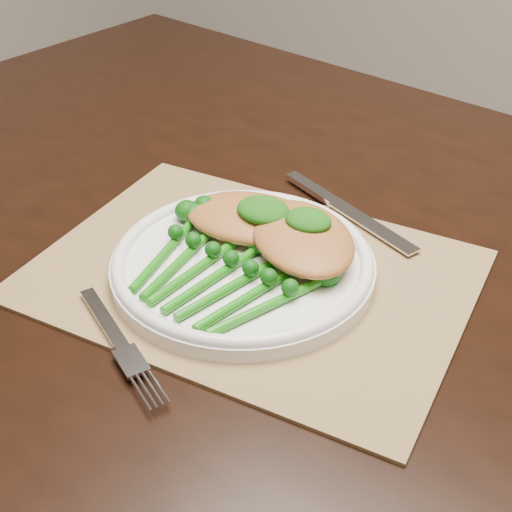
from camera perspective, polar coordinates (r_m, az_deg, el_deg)
The scene contains 10 objects.
dining_table at distance 1.03m, azimuth 6.27°, elevation -17.15°, with size 1.70×1.09×0.75m.
placemat at distance 0.73m, azimuth -0.39°, elevation -1.50°, with size 0.43×0.32×0.00m, color olive.
dinner_plate at distance 0.72m, azimuth -1.06°, elevation -0.54°, with size 0.27×0.27×0.02m.
knife at distance 0.84m, azimuth 6.39°, elevation 4.24°, with size 0.20×0.09×0.01m.
fork at distance 0.64m, azimuth -10.45°, elevation -7.52°, with size 0.17×0.09×0.01m.
chicken_fillet_left at distance 0.76m, azimuth -0.43°, elevation 3.08°, with size 0.14×0.10×0.03m, color #B06C33.
chicken_fillet_right at distance 0.72m, azimuth 3.73°, elevation 1.51°, with size 0.14×0.10×0.03m, color #B06C33.
pesto_dollop_left at distance 0.74m, azimuth 0.58°, elevation 3.68°, with size 0.06×0.05×0.02m, color #0E4209.
pesto_dollop_right at distance 0.72m, azimuth 4.20°, elevation 2.87°, with size 0.05×0.04×0.02m, color #0E4209.
broccolini_bundle at distance 0.69m, azimuth -3.18°, elevation -1.60°, with size 0.18×0.19×0.04m.
Camera 1 is at (0.38, -0.71, 1.19)m, focal length 50.00 mm.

